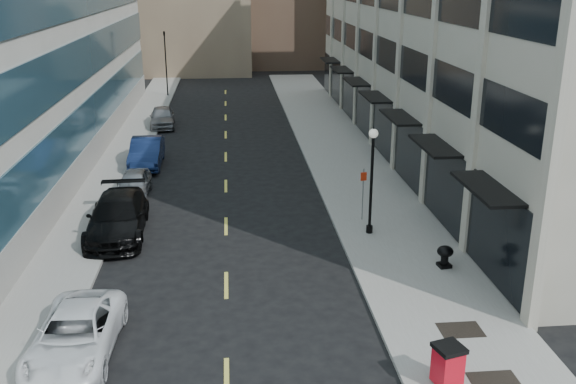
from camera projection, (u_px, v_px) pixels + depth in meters
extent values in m
cube|color=gray|center=(359.00, 181.00, 36.14)|extent=(5.00, 80.00, 0.15)
cube|color=gray|center=(106.00, 188.00, 34.91)|extent=(3.00, 80.00, 0.15)
cube|color=#B7AC9B|center=(490.00, 9.00, 40.70)|extent=(14.00, 46.00, 18.00)
cube|color=black|center=(377.00, 120.00, 42.34)|extent=(0.18, 46.00, 3.60)
cube|color=black|center=(380.00, 51.00, 40.89)|extent=(0.12, 46.00, 1.80)
cube|color=#B7AC9B|center=(566.00, 52.00, 18.40)|extent=(0.35, 0.60, 18.00)
cube|color=#B7AC9B|center=(486.00, 34.00, 24.06)|extent=(0.35, 0.60, 18.00)
cube|color=#B7AC9B|center=(436.00, 23.00, 29.71)|extent=(0.35, 0.60, 18.00)
cube|color=#B7AC9B|center=(402.00, 15.00, 35.37)|extent=(0.35, 0.60, 18.00)
cube|color=#B7AC9B|center=(378.00, 9.00, 41.03)|extent=(0.35, 0.60, 18.00)
cube|color=#B7AC9B|center=(359.00, 5.00, 46.68)|extent=(0.35, 0.60, 18.00)
cube|color=#B7AC9B|center=(345.00, 2.00, 52.34)|extent=(0.35, 0.60, 18.00)
cube|color=black|center=(486.00, 188.00, 22.82)|extent=(1.30, 4.00, 0.12)
cube|color=black|center=(434.00, 146.00, 28.47)|extent=(1.30, 4.00, 0.12)
cube|color=black|center=(400.00, 117.00, 34.13)|extent=(1.30, 4.00, 0.12)
cube|color=black|center=(375.00, 97.00, 39.78)|extent=(1.30, 4.00, 0.12)
cube|color=black|center=(356.00, 82.00, 45.44)|extent=(1.30, 4.00, 0.12)
cube|color=black|center=(342.00, 70.00, 51.09)|extent=(1.30, 4.00, 0.12)
cube|color=black|center=(330.00, 60.00, 56.75)|extent=(1.30, 4.00, 0.12)
cube|color=gray|center=(101.00, 142.00, 41.12)|extent=(0.20, 46.00, 1.80)
cube|color=#294E5F|center=(98.00, 110.00, 40.44)|extent=(0.14, 45.60, 2.40)
cube|color=#294E5F|center=(92.00, 54.00, 39.31)|extent=(0.14, 45.60, 2.40)
cube|color=black|center=(495.00, 381.00, 18.22)|extent=(1.40, 1.00, 0.01)
cube|color=black|center=(460.00, 330.00, 20.85)|extent=(1.40, 1.00, 0.01)
cube|color=#D8CC4C|center=(227.00, 380.00, 18.54)|extent=(0.15, 2.20, 0.01)
cube|color=#D8CC4C|center=(226.00, 285.00, 24.19)|extent=(0.15, 2.20, 0.01)
cube|color=#D8CC4C|center=(226.00, 226.00, 29.85)|extent=(0.15, 2.20, 0.01)
cube|color=#D8CC4C|center=(226.00, 186.00, 35.51)|extent=(0.15, 2.20, 0.01)
cube|color=#D8CC4C|center=(226.00, 157.00, 41.16)|extent=(0.15, 2.20, 0.01)
cube|color=#D8CC4C|center=(226.00, 135.00, 46.82)|extent=(0.15, 2.20, 0.01)
cube|color=#D8CC4C|center=(226.00, 117.00, 52.47)|extent=(0.15, 2.20, 0.01)
cube|color=#D8CC4C|center=(226.00, 103.00, 58.13)|extent=(0.15, 2.20, 0.01)
cube|color=#D8CC4C|center=(226.00, 92.00, 63.78)|extent=(0.15, 2.20, 0.01)
cylinder|color=black|center=(166.00, 65.00, 60.45)|extent=(0.12, 0.12, 6.00)
imported|color=black|center=(164.00, 33.00, 59.49)|extent=(0.66, 0.66, 1.98)
imported|color=white|center=(75.00, 335.00, 19.51)|extent=(2.55, 5.22, 1.43)
imported|color=black|center=(117.00, 217.00, 28.57)|extent=(2.68, 6.15, 1.76)
imported|color=gray|center=(134.00, 184.00, 33.69)|extent=(1.62, 3.98, 1.35)
imported|color=#15244F|center=(147.00, 152.00, 38.99)|extent=(1.84, 5.15, 1.69)
imported|color=gray|center=(162.00, 117.00, 48.97)|extent=(2.17, 4.69, 1.56)
cube|color=red|center=(448.00, 366.00, 17.90)|extent=(0.84, 0.84, 1.10)
cube|color=black|center=(449.00, 348.00, 17.71)|extent=(0.95, 0.95, 0.13)
cylinder|color=black|center=(435.00, 374.00, 18.38)|extent=(0.07, 0.24, 0.24)
cylinder|color=black|center=(450.00, 373.00, 18.41)|extent=(0.07, 0.24, 0.24)
cylinder|color=black|center=(369.00, 229.00, 28.67)|extent=(0.29, 0.29, 0.33)
cylinder|color=black|center=(371.00, 184.00, 27.98)|extent=(0.13, 0.13, 4.23)
sphere|color=silver|center=(374.00, 133.00, 27.25)|extent=(0.40, 0.40, 0.40)
cone|color=black|center=(374.00, 128.00, 27.18)|extent=(0.11, 0.11, 0.17)
cylinder|color=slate|center=(363.00, 194.00, 29.85)|extent=(0.05, 0.05, 2.50)
cube|color=red|center=(364.00, 176.00, 29.55)|extent=(0.29, 0.09, 0.40)
cube|color=black|center=(444.00, 265.00, 25.35)|extent=(0.55, 0.55, 0.14)
cylinder|color=black|center=(445.00, 259.00, 25.26)|extent=(0.30, 0.30, 0.45)
ellipsoid|color=black|center=(445.00, 251.00, 25.16)|extent=(0.64, 0.64, 0.45)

